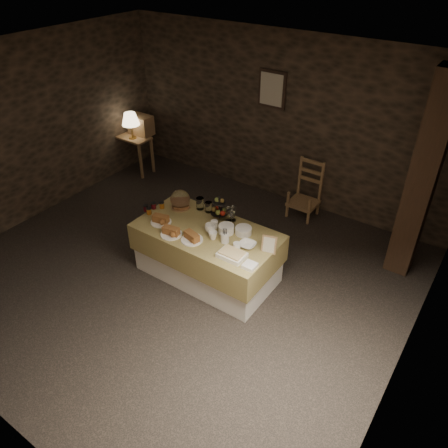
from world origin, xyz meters
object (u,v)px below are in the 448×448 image
Objects in this scene: buffet_table at (207,250)px; table_lamp at (130,119)px; console_table at (134,143)px; fruit_stand at (219,210)px; timber_column at (422,180)px; wine_rack at (141,125)px; chair at (306,192)px.

table_lamp reaches higher than buffet_table.
buffet_table is 2.62× the size of console_table.
buffet_table is 0.52m from fruit_stand.
buffet_table is 3.23m from console_table.
buffet_table is 2.68m from timber_column.
wine_rack is 0.61× the size of chair.
timber_column reaches higher than console_table.
wine_rack reaches higher than chair.
wine_rack is at bearing 177.50° from timber_column.
buffet_table reaches higher than console_table.
fruit_stand reaches higher than wine_rack.
console_table is 4.84m from timber_column.
buffet_table is 3.87× the size of table_lamp.
timber_column reaches higher than buffet_table.
chair is at bearing 7.85° from console_table.
console_table is 3.08m from fruit_stand.
chair is at bearing 8.87° from table_lamp.
fruit_stand is (2.73, -1.24, -0.19)m from table_lamp.
chair is 1.90m from timber_column.
buffet_table is at bearing -100.11° from chair.
table_lamp is at bearing 150.80° from buffet_table.
table_lamp reaches higher than chair.
table_lamp is 3.00m from fruit_stand.
buffet_table is 4.20× the size of wine_rack.
buffet_table is 2.06m from chair.
fruit_stand is at bearing -24.37° from table_lamp.
console_table is 0.48m from table_lamp.
table_lamp is at bearing -45.00° from console_table.
table_lamp reaches higher than fruit_stand.
console_table is at bearing 150.46° from buffet_table.
timber_column is (1.60, -0.47, 0.91)m from chair.
wine_rack is at bearing 74.48° from console_table.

